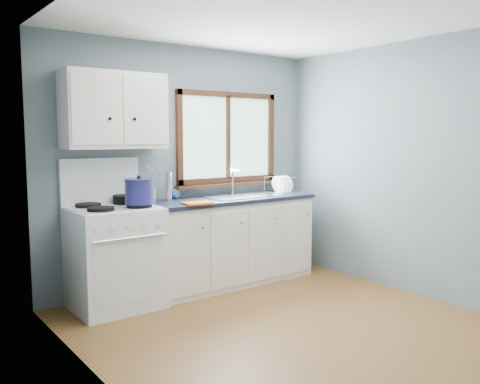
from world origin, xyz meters
TOP-DOWN VIEW (x-y plane):
  - floor at (0.00, 0.00)m, footprint 3.20×3.60m
  - ceiling at (0.00, 0.00)m, footprint 3.20×3.60m
  - wall_back at (0.00, 1.81)m, footprint 3.20×0.02m
  - wall_left at (-1.61, 0.00)m, footprint 0.02×3.60m
  - wall_right at (1.61, 0.00)m, footprint 0.02×3.60m
  - gas_range at (-0.95, 1.47)m, footprint 0.76×0.69m
  - base_cabinets at (0.36, 1.49)m, footprint 1.85×0.60m
  - countertop at (0.36, 1.49)m, footprint 1.89×0.64m
  - sink at (0.54, 1.49)m, footprint 0.84×0.46m
  - window at (0.54, 1.77)m, footprint 1.36×0.10m
  - upper_cabinets at (-0.85, 1.63)m, footprint 0.95×0.35m
  - skillet at (-0.75, 1.63)m, footprint 0.40×0.31m
  - stockpot at (-0.77, 1.31)m, footprint 0.26×0.26m
  - utensil_crock at (-0.48, 1.65)m, footprint 0.14×0.14m
  - thermos at (-0.30, 1.63)m, footprint 0.09×0.09m
  - soap_bottle at (-0.13, 1.73)m, footprint 0.13×0.13m
  - dish_towel at (-0.21, 1.23)m, footprint 0.29×0.23m
  - dish_rack at (1.14, 1.52)m, footprint 0.39×0.31m

SIDE VIEW (x-z plane):
  - floor at x=0.00m, z-range -0.02..0.00m
  - base_cabinets at x=0.36m, z-range -0.03..0.85m
  - gas_range at x=-0.95m, z-range -0.19..1.17m
  - sink at x=0.54m, z-range 0.64..1.08m
  - countertop at x=0.36m, z-range 0.88..0.92m
  - dish_towel at x=-0.21m, z-range 0.92..0.94m
  - dish_rack at x=1.14m, z-range 0.87..1.07m
  - skillet at x=-0.75m, z-range 0.96..1.01m
  - utensil_crock at x=-0.48m, z-range 0.81..1.18m
  - soap_bottle at x=-0.13m, z-range 0.92..1.18m
  - thermos at x=-0.30m, z-range 0.92..1.20m
  - stockpot at x=-0.77m, z-range 0.95..1.20m
  - wall_back at x=0.00m, z-range 0.00..2.50m
  - wall_left at x=-1.61m, z-range 0.00..2.50m
  - wall_right at x=1.61m, z-range 0.00..2.50m
  - window at x=0.54m, z-range 0.96..1.99m
  - upper_cabinets at x=-0.85m, z-range 1.45..2.15m
  - ceiling at x=0.00m, z-range 2.50..2.52m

